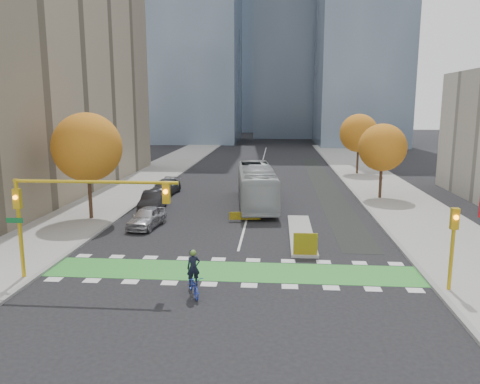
% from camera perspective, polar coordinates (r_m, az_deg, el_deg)
% --- Properties ---
extents(ground, '(300.00, 300.00, 0.00)m').
position_cam_1_polar(ground, '(23.96, -1.25, -10.89)').
color(ground, black).
rests_on(ground, ground).
extents(sidewalk_west, '(7.00, 120.00, 0.15)m').
position_cam_1_polar(sidewalk_west, '(45.87, -15.66, -0.73)').
color(sidewalk_west, gray).
rests_on(sidewalk_west, ground).
extents(sidewalk_east, '(7.00, 120.00, 0.15)m').
position_cam_1_polar(sidewalk_east, '(44.50, 19.07, -1.26)').
color(sidewalk_east, gray).
rests_on(sidewalk_east, ground).
extents(curb_west, '(0.30, 120.00, 0.16)m').
position_cam_1_polar(curb_west, '(44.78, -11.45, -0.81)').
color(curb_west, gray).
rests_on(curb_west, ground).
extents(curb_east, '(0.30, 120.00, 0.16)m').
position_cam_1_polar(curb_east, '(43.75, 14.63, -1.21)').
color(curb_east, gray).
rests_on(curb_east, ground).
extents(bike_crossing, '(20.00, 3.00, 0.01)m').
position_cam_1_polar(bike_crossing, '(25.35, -0.90, -9.64)').
color(bike_crossing, '#2E8D2E').
rests_on(bike_crossing, ground).
extents(centre_line, '(0.15, 70.00, 0.01)m').
position_cam_1_polar(centre_line, '(62.84, 2.44, 2.57)').
color(centre_line, silver).
rests_on(centre_line, ground).
extents(bike_lane_paint, '(2.50, 50.00, 0.01)m').
position_cam_1_polar(bike_lane_paint, '(53.17, 10.13, 0.94)').
color(bike_lane_paint, black).
rests_on(bike_lane_paint, ground).
extents(median_island, '(1.60, 10.00, 0.16)m').
position_cam_1_polar(median_island, '(32.41, 7.46, -5.05)').
color(median_island, gray).
rests_on(median_island, ground).
extents(hazard_board, '(1.40, 0.12, 1.30)m').
position_cam_1_polar(hazard_board, '(27.61, 7.98, -6.30)').
color(hazard_board, yellow).
rests_on(hazard_board, median_island).
extents(building_west, '(16.00, 44.00, 25.00)m').
position_cam_1_polar(building_west, '(51.54, -26.93, 13.64)').
color(building_west, gray).
rests_on(building_west, ground).
extents(tower_ne, '(18.00, 24.00, 60.00)m').
position_cam_1_polar(tower_ne, '(110.68, 14.71, 21.34)').
color(tower_ne, '#47566B').
rests_on(tower_ne, ground).
extents(tower_far, '(26.00, 26.00, 80.00)m').
position_cam_1_polar(tower_far, '(165.27, 2.47, 21.49)').
color(tower_far, '#47566B').
rests_on(tower_far, ground).
extents(tree_west, '(5.20, 5.20, 8.22)m').
position_cam_1_polar(tree_west, '(37.18, -18.13, 5.20)').
color(tree_west, '#332114').
rests_on(tree_west, ground).
extents(tree_east_near, '(4.40, 4.40, 7.08)m').
position_cam_1_polar(tree_east_near, '(45.40, 16.97, 5.20)').
color(tree_east_near, '#332114').
rests_on(tree_east_near, ground).
extents(tree_east_far, '(4.80, 4.80, 7.65)m').
position_cam_1_polar(tree_east_far, '(61.14, 14.28, 6.97)').
color(tree_east_far, '#332114').
rests_on(tree_east_far, ground).
extents(traffic_signal_west, '(8.53, 0.56, 5.20)m').
position_cam_1_polar(traffic_signal_west, '(24.42, -20.27, -1.27)').
color(traffic_signal_west, '#BF9914').
rests_on(traffic_signal_west, ground).
extents(traffic_signal_east, '(0.35, 0.43, 4.10)m').
position_cam_1_polar(traffic_signal_east, '(23.95, 24.55, -5.00)').
color(traffic_signal_east, '#BF9914').
rests_on(traffic_signal_east, ground).
extents(cyclist, '(1.36, 2.03, 2.21)m').
position_cam_1_polar(cyclist, '(22.24, -5.67, -10.65)').
color(cyclist, '#22359E').
rests_on(cyclist, ground).
extents(bus, '(4.20, 12.84, 3.51)m').
position_cam_1_polar(bus, '(41.21, 2.02, 0.79)').
color(bus, '#A8AEB0').
rests_on(bus, ground).
extents(parked_car_a, '(2.29, 4.53, 1.48)m').
position_cam_1_polar(parked_car_a, '(34.59, -11.30, -3.04)').
color(parked_car_a, '#A9A8AD').
rests_on(parked_car_a, ground).
extents(parked_car_b, '(2.02, 4.99, 1.61)m').
position_cam_1_polar(parked_car_b, '(39.98, -10.55, -1.08)').
color(parked_car_b, black).
rests_on(parked_car_b, ground).
extents(parked_car_c, '(2.52, 5.19, 1.45)m').
position_cam_1_polar(parked_car_c, '(46.99, -9.06, 0.61)').
color(parked_car_c, '#434347').
rests_on(parked_car_c, ground).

